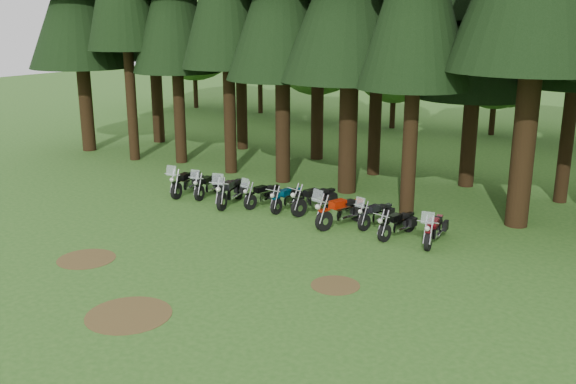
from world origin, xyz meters
The scene contains 19 objects.
ground centered at (0.00, 0.00, 0.00)m, with size 120.00×120.00×0.00m, color #2A561B.
decid_0 centered at (-22.10, 25.26, 5.90)m, with size 8.00×7.78×10.00m.
decid_1 centered at (-15.99, 25.76, 5.83)m, with size 7.91×7.69×9.88m.
decid_2 centered at (-10.43, 24.78, 4.95)m, with size 6.72×6.53×8.40m.
decid_3 centered at (-4.71, 25.13, 4.51)m, with size 6.12×5.95×7.65m.
decid_4 centered at (1.58, 26.32, 4.37)m, with size 5.93×5.76×7.41m.
dirt_patch_0 centered at (-3.00, -2.00, 0.01)m, with size 1.80×1.80×0.01m, color #4C3D1E.
dirt_patch_1 centered at (4.50, 0.50, 0.01)m, with size 1.40×1.40×0.01m, color #4C3D1E.
dirt_patch_2 centered at (1.00, -4.00, 0.01)m, with size 2.20×2.20×0.01m, color #4C3D1E.
motorcycle_0 centered at (-5.42, 5.37, 0.50)m, with size 0.70×2.37×1.49m.
motorcycle_1 centered at (-4.46, 5.64, 0.46)m, with size 0.64×2.17×1.36m.
motorcycle_2 centered at (-2.92, 5.16, 0.52)m, with size 0.94×2.46×1.56m.
motorcycle_3 centered at (-1.72, 5.75, 0.44)m, with size 0.62×2.09×1.31m.
motorcycle_4 centered at (-0.63, 5.85, 0.43)m, with size 0.30×2.08×0.84m.
motorcycle_5 centered at (0.47, 6.11, 0.49)m, with size 0.80×2.29×0.95m.
motorcycle_6 centered at (2.09, 5.23, 0.52)m, with size 1.02×2.46×1.57m.
motorcycle_7 centered at (3.16, 5.88, 0.43)m, with size 0.63×2.03×1.28m.
motorcycle_8 centered at (4.26, 5.27, 0.42)m, with size 0.56×2.03×0.83m.
motorcycle_9 centered at (5.55, 5.31, 0.47)m, with size 0.58×2.22×1.39m.
Camera 1 is at (12.54, -14.22, 7.38)m, focal length 40.00 mm.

